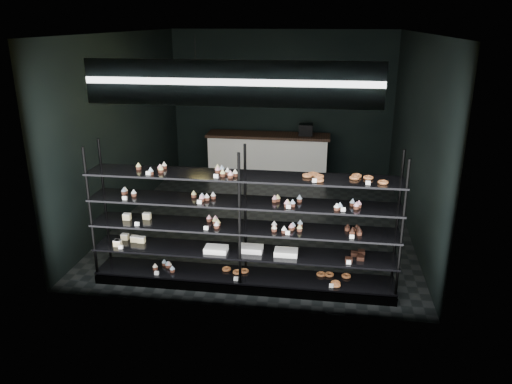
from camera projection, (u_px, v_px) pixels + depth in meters
room at (265, 131)px, 8.52m from camera, size 5.01×6.01×3.20m
display_shelf at (241, 243)px, 6.55m from camera, size 4.00×0.50×1.91m
signage at (230, 83)px, 5.40m from camera, size 3.30×0.05×0.50m
pendant_lamp at (196, 86)px, 7.52m from camera, size 0.35×0.35×0.91m
service_counter at (269, 155)px, 11.25m from camera, size 2.74×0.65×1.23m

